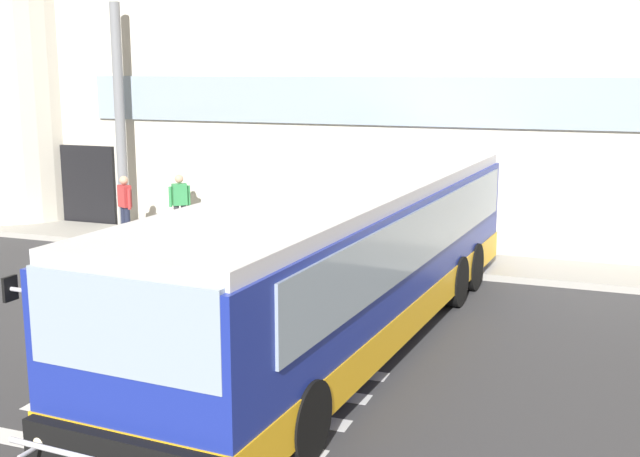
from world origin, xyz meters
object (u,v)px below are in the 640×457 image
at_px(entry_support_column, 120,118).
at_px(passenger_near_column, 125,204).
at_px(bus_main_foreground, 346,265).
at_px(passenger_by_doorway, 180,202).

distance_m(entry_support_column, passenger_near_column, 2.57).
bearing_deg(passenger_near_column, bus_main_foreground, -33.59).
distance_m(passenger_near_column, passenger_by_doorway, 1.43).
relative_size(bus_main_foreground, passenger_near_column, 7.50).
bearing_deg(bus_main_foreground, entry_support_column, 143.83).
bearing_deg(bus_main_foreground, passenger_by_doorway, 138.14).
height_order(passenger_near_column, passenger_by_doorway, same).
height_order(bus_main_foreground, passenger_near_column, bus_main_foreground).
distance_m(bus_main_foreground, passenger_near_column, 9.60).
relative_size(passenger_near_column, passenger_by_doorway, 1.00).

